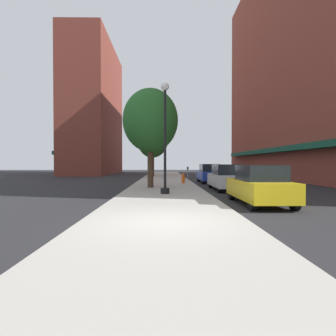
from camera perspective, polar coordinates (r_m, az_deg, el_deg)
The scene contains 12 objects.
ground_plane at distance 26.16m, azimuth 8.02°, elevation -2.81°, with size 90.00×90.00×0.00m, color #232326.
sidewalk_slab at distance 26.84m, azimuth -0.78°, elevation -2.58°, with size 4.80×50.00×0.12m, color #A8A399.
building_right_brick at distance 35.41m, azimuth 26.09°, elevation 20.53°, with size 6.80×40.00×27.30m.
building_far_background at distance 46.85m, azimuth -14.66°, elevation 11.17°, with size 6.80×18.00×20.08m.
lamppost at distance 15.01m, azimuth -0.62°, elevation 6.58°, with size 0.48×0.48×5.90m.
fire_hydrant at distance 22.52m, azimuth 3.11°, elevation -2.10°, with size 0.33×0.26×0.79m.
parking_meter_near at distance 24.47m, azimuth 4.02°, elevation -0.85°, with size 0.14×0.09×1.31m.
tree_near at distance 19.02m, azimuth -3.58°, elevation 9.56°, with size 3.68×3.68×6.59m.
tree_mid at distance 35.75m, azimuth -3.15°, elevation 5.69°, with size 3.92×3.92×6.81m.
car_yellow at distance 12.45m, azimuth 18.03°, elevation -3.36°, with size 1.80×4.30×1.66m.
car_silver at distance 18.40m, azimuth 11.79°, elevation -1.93°, with size 1.80×4.30×1.66m.
car_blue at distance 25.03m, azimuth 8.41°, elevation -1.13°, with size 1.80×4.30×1.66m.
Camera 1 is at (-0.02, -7.79, 1.75)m, focal length 30.05 mm.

